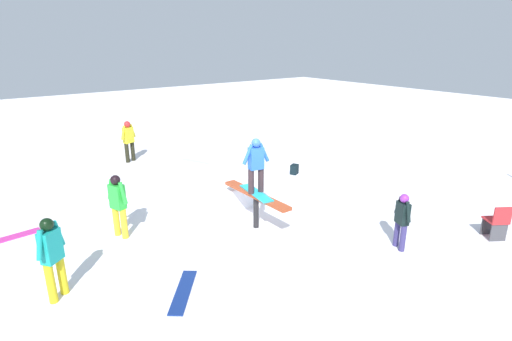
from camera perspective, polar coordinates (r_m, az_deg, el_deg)
The scene contains 13 objects.
ground_plane at distance 10.28m, azimuth 0.00°, elevation -8.08°, with size 60.00×60.00×0.00m, color white.
rail_feature at distance 9.96m, azimuth 0.00°, elevation -4.10°, with size 2.36×0.31×0.92m.
snow_kicker_ramp at distance 11.64m, azimuth -5.94°, elevation -3.21°, with size 1.80×1.50×0.64m, color white.
main_rider_on_rail at distance 9.67m, azimuth 0.00°, elevation 0.59°, with size 1.34×0.73×1.40m.
bystander_black at distance 9.57m, azimuth 20.13°, elevation -6.45°, with size 0.58×0.32×1.33m.
bystander_yellow at distance 16.17m, azimuth -17.73°, elevation 4.30°, with size 0.36×0.69×1.59m.
bystander_green at distance 10.01m, azimuth -19.12°, elevation -4.38°, with size 0.67×0.33×1.57m.
bystander_teal at distance 8.16m, azimuth -27.12°, elevation -10.61°, with size 0.48×0.58×1.61m.
loose_snowboard_navy at distance 8.03m, azimuth -10.35°, elevation -16.64°, with size 1.40×0.28×0.02m, color navy.
loose_snowboard_white at distance 15.75m, azimuth -8.67°, elevation 1.27°, with size 1.33×0.28×0.02m, color silver.
loose_snowboard_magenta at distance 11.41m, azimuth -31.57°, elevation -8.15°, with size 1.28×0.28×0.02m, color #CC2C93.
folding_chair at distance 11.13m, azimuth 31.13°, elevation -6.42°, with size 0.61×0.61×0.88m.
backpack_on_snow at distance 14.20m, azimuth 5.50°, elevation 0.17°, with size 0.30×0.22×0.34m, color black.
Camera 1 is at (7.36, -5.53, 4.57)m, focal length 28.00 mm.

